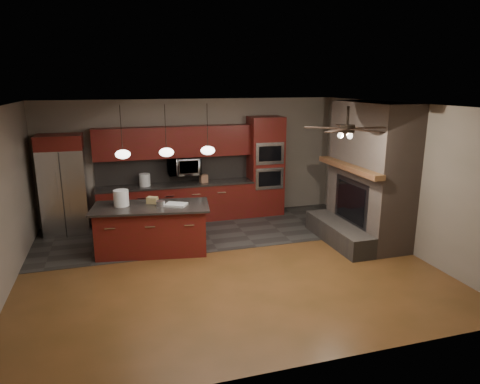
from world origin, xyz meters
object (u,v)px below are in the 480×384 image
object	(u,v)px
microwave	(184,166)
white_bucket	(121,198)
counter_box	(204,179)
kitchen_island	(152,229)
oven_tower	(265,166)
cardboard_box	(152,200)
refrigerator	(64,185)
paint_tray	(176,205)
paint_can	(161,204)
counter_bucket	(145,180)

from	to	relation	value
microwave	white_bucket	world-z (taller)	microwave
counter_box	kitchen_island	bearing A→B (deg)	-142.43
counter_box	oven_tower	bearing A→B (deg)	-11.72
white_bucket	cardboard_box	xyz separation A→B (m)	(0.57, 0.01, -0.09)
oven_tower	refrigerator	size ratio (longest dim) A/B	1.12
refrigerator	oven_tower	bearing A→B (deg)	0.93
refrigerator	paint_tray	bearing A→B (deg)	-39.87
microwave	refrigerator	bearing A→B (deg)	-177.10
paint_can	paint_tray	world-z (taller)	paint_can
counter_bucket	counter_box	distance (m)	1.34
microwave	cardboard_box	world-z (taller)	microwave
microwave	paint_can	size ratio (longest dim) A/B	4.46
cardboard_box	oven_tower	bearing A→B (deg)	56.06
oven_tower	microwave	size ratio (longest dim) A/B	3.25
counter_bucket	counter_box	world-z (taller)	counter_bucket
white_bucket	counter_bucket	size ratio (longest dim) A/B	1.08
paint_tray	counter_box	bearing A→B (deg)	91.78
oven_tower	paint_can	size ratio (longest dim) A/B	14.51
kitchen_island	counter_bucket	distance (m)	1.82
paint_can	cardboard_box	world-z (taller)	cardboard_box
kitchen_island	white_bucket	distance (m)	0.82
paint_can	kitchen_island	bearing A→B (deg)	150.17
oven_tower	kitchen_island	bearing A→B (deg)	-149.34
paint_tray	counter_bucket	distance (m)	1.90
oven_tower	kitchen_island	distance (m)	3.45
microwave	counter_bucket	distance (m)	0.94
counter_bucket	kitchen_island	bearing A→B (deg)	-90.91
microwave	refrigerator	xyz separation A→B (m)	(-2.59, -0.13, -0.24)
oven_tower	cardboard_box	world-z (taller)	oven_tower
microwave	counter_box	xyz separation A→B (m)	(0.44, -0.10, -0.31)
paint_can	cardboard_box	xyz separation A→B (m)	(-0.12, 0.27, 0.01)
oven_tower	microwave	xyz separation A→B (m)	(-1.98, 0.06, 0.11)
kitchen_island	counter_bucket	world-z (taller)	counter_bucket
microwave	oven_tower	bearing A→B (deg)	-1.66
paint_can	paint_tray	distance (m)	0.29
white_bucket	paint_tray	xyz separation A→B (m)	(0.98, -0.28, -0.13)
cardboard_box	paint_tray	bearing A→B (deg)	-7.67
paint_tray	microwave	bearing A→B (deg)	104.62
paint_tray	kitchen_island	bearing A→B (deg)	-166.41
refrigerator	paint_can	size ratio (longest dim) A/B	12.93
paint_can	paint_tray	bearing A→B (deg)	-4.63
refrigerator	white_bucket	bearing A→B (deg)	-52.66
white_bucket	counter_box	bearing A→B (deg)	38.86
refrigerator	counter_bucket	world-z (taller)	refrigerator
paint_tray	refrigerator	bearing A→B (deg)	168.66
paint_can	microwave	bearing A→B (deg)	68.07
microwave	counter_bucket	bearing A→B (deg)	-176.82
kitchen_island	counter_box	distance (m)	2.23
refrigerator	paint_tray	xyz separation A→B (m)	(2.12, -1.77, -0.12)
refrigerator	kitchen_island	size ratio (longest dim) A/B	0.93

